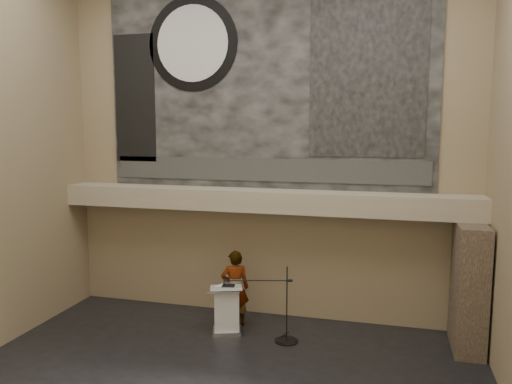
# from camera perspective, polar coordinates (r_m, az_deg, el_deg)

# --- Properties ---
(wall_back) EXTENTS (10.00, 0.02, 8.50)m
(wall_back) POSITION_cam_1_polar(r_m,az_deg,el_deg) (12.14, 0.98, 5.40)
(wall_back) COLOR #8A7A58
(wall_back) RESTS_ON floor
(wall_front) EXTENTS (10.00, 0.02, 8.50)m
(wall_front) POSITION_cam_1_polar(r_m,az_deg,el_deg) (4.80, -22.72, 1.51)
(wall_front) COLOR #8A7A58
(wall_front) RESTS_ON floor
(soffit) EXTENTS (10.00, 0.80, 0.50)m
(soffit) POSITION_cam_1_polar(r_m,az_deg,el_deg) (11.88, 0.50, -0.95)
(soffit) COLOR gray
(soffit) RESTS_ON wall_back
(sprinkler_left) EXTENTS (0.04, 0.04, 0.06)m
(sprinkler_left) POSITION_cam_1_polar(r_m,az_deg,el_deg) (12.36, -6.77, -1.98)
(sprinkler_left) COLOR #B2893D
(sprinkler_left) RESTS_ON soffit
(sprinkler_right) EXTENTS (0.04, 0.04, 0.06)m
(sprinkler_right) POSITION_cam_1_polar(r_m,az_deg,el_deg) (11.55, 9.61, -2.70)
(sprinkler_right) COLOR #B2893D
(sprinkler_right) RESTS_ON soffit
(banner) EXTENTS (8.00, 0.05, 5.00)m
(banner) POSITION_cam_1_polar(r_m,az_deg,el_deg) (12.15, 0.96, 12.25)
(banner) COLOR black
(banner) RESTS_ON wall_back
(banner_text_strip) EXTENTS (7.76, 0.02, 0.55)m
(banner_text_strip) POSITION_cam_1_polar(r_m,az_deg,el_deg) (12.11, 0.89, 2.55)
(banner_text_strip) COLOR #2C2C2C
(banner_text_strip) RESTS_ON banner
(banner_clock_rim) EXTENTS (2.30, 0.02, 2.30)m
(banner_clock_rim) POSITION_cam_1_polar(r_m,az_deg,el_deg) (12.78, -7.27, 16.47)
(banner_clock_rim) COLOR black
(banner_clock_rim) RESTS_ON banner
(banner_clock_face) EXTENTS (1.84, 0.02, 1.84)m
(banner_clock_face) POSITION_cam_1_polar(r_m,az_deg,el_deg) (12.76, -7.31, 16.48)
(banner_clock_face) COLOR silver
(banner_clock_face) RESTS_ON banner
(banner_building_print) EXTENTS (2.60, 0.02, 3.60)m
(banner_building_print) POSITION_cam_1_polar(r_m,az_deg,el_deg) (11.77, 12.61, 12.71)
(banner_building_print) COLOR black
(banner_building_print) RESTS_ON banner
(banner_brick_print) EXTENTS (1.10, 0.02, 3.20)m
(banner_brick_print) POSITION_cam_1_polar(r_m,az_deg,el_deg) (13.32, -13.67, 10.33)
(banner_brick_print) COLOR black
(banner_brick_print) RESTS_ON banner
(stone_pier) EXTENTS (0.60, 1.40, 2.70)m
(stone_pier) POSITION_cam_1_polar(r_m,az_deg,el_deg) (11.56, 23.17, -9.95)
(stone_pier) COLOR #3F3226
(stone_pier) RESTS_ON floor
(lectern) EXTENTS (0.84, 0.71, 1.13)m
(lectern) POSITION_cam_1_polar(r_m,az_deg,el_deg) (11.71, -3.37, -13.24)
(lectern) COLOR silver
(lectern) RESTS_ON floor
(binder) EXTENTS (0.31, 0.27, 0.04)m
(binder) POSITION_cam_1_polar(r_m,az_deg,el_deg) (11.48, -3.18, -10.67)
(binder) COLOR black
(binder) RESTS_ON lectern
(papers) EXTENTS (0.30, 0.34, 0.00)m
(papers) POSITION_cam_1_polar(r_m,az_deg,el_deg) (11.55, -3.95, -10.65)
(papers) COLOR silver
(papers) RESTS_ON lectern
(speaker_person) EXTENTS (0.77, 0.63, 1.81)m
(speaker_person) POSITION_cam_1_polar(r_m,az_deg,el_deg) (12.02, -2.42, -10.89)
(speaker_person) COLOR silver
(speaker_person) RESTS_ON floor
(mic_stand) EXTENTS (1.59, 0.63, 1.70)m
(mic_stand) POSITION_cam_1_polar(r_m,az_deg,el_deg) (11.37, 3.24, -15.49)
(mic_stand) COLOR black
(mic_stand) RESTS_ON floor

